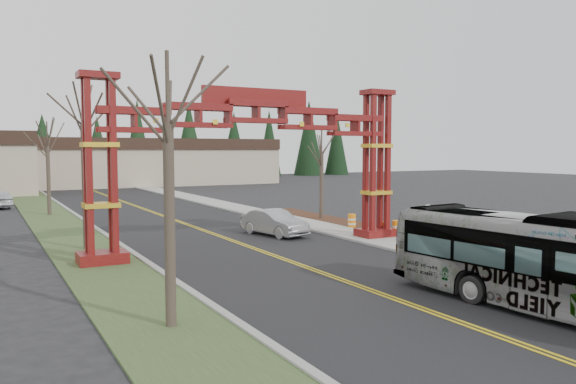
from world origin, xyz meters
TOP-DOWN VIEW (x-y plane):
  - ground at (0.00, 0.00)m, footprint 200.00×200.00m
  - road at (0.00, 25.00)m, footprint 12.00×110.00m
  - lane_line_left at (-0.12, 25.00)m, footprint 0.12×100.00m
  - lane_line_right at (0.12, 25.00)m, footprint 0.12×100.00m
  - curb_right at (6.15, 25.00)m, footprint 0.30×110.00m
  - sidewalk_right at (7.60, 25.00)m, footprint 2.60×110.00m
  - landscape_strip at (10.20, 10.00)m, footprint 2.60×50.00m
  - grass_median at (-8.00, 25.00)m, footprint 4.00×110.00m
  - curb_left at (-6.15, 25.00)m, footprint 0.30×110.00m
  - gateway_arch at (0.00, 18.00)m, footprint 18.20×1.60m
  - retail_building_east at (10.00, 79.95)m, footprint 38.00×20.30m
  - conifer_treeline at (0.25, 92.00)m, footprint 116.10×5.60m
  - transit_bus at (3.44, 2.66)m, footprint 4.00×12.07m
  - silver_sedan at (3.16, 22.00)m, footprint 2.74×5.17m
  - bare_tree_median_near at (-8.00, 7.31)m, footprint 3.26×3.26m
  - bare_tree_median_mid at (-8.00, 22.31)m, footprint 3.46×3.46m
  - bare_tree_median_far at (-8.00, 40.26)m, footprint 3.07×3.07m
  - bare_tree_right_far at (10.00, 27.34)m, footprint 3.00×3.00m
  - street_sign at (9.32, 15.00)m, footprint 0.48×0.24m
  - barrel_south at (9.14, 17.40)m, footprint 0.59×0.59m
  - barrel_mid at (8.96, 18.24)m, footprint 0.49×0.49m
  - barrel_north at (9.10, 22.05)m, footprint 0.55×0.55m

SIDE VIEW (x-z plane):
  - ground at x=0.00m, z-range 0.00..0.00m
  - road at x=0.00m, z-range 0.00..0.02m
  - lane_line_left at x=-0.12m, z-range 0.02..0.03m
  - lane_line_right at x=0.12m, z-range 0.02..0.03m
  - grass_median at x=-8.00m, z-range 0.00..0.08m
  - landscape_strip at x=10.20m, z-range 0.00..0.12m
  - curb_right at x=6.15m, z-range 0.00..0.15m
  - curb_left at x=-6.15m, z-range 0.00..0.15m
  - sidewalk_right at x=7.60m, z-range 0.01..0.15m
  - barrel_mid at x=8.96m, z-range 0.00..0.91m
  - barrel_north at x=9.10m, z-range 0.00..1.01m
  - barrel_south at x=9.14m, z-range 0.00..1.09m
  - silver_sedan at x=3.16m, z-range 0.00..1.62m
  - street_sign at x=9.32m, z-range 0.49..2.74m
  - transit_bus at x=3.44m, z-range 0.00..3.30m
  - retail_building_east at x=10.00m, z-range 0.01..7.01m
  - bare_tree_right_far at x=10.00m, z-range 1.49..8.50m
  - bare_tree_median_far at x=-8.00m, z-range 1.75..9.40m
  - gateway_arch at x=0.00m, z-range 1.53..10.43m
  - bare_tree_median_near at x=-8.00m, z-range 1.93..10.18m
  - conifer_treeline at x=0.25m, z-range -0.01..12.99m
  - bare_tree_median_mid at x=-8.00m, z-range 2.20..11.27m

